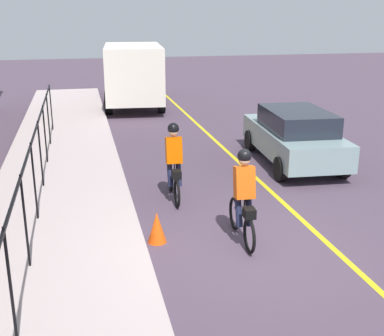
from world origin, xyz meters
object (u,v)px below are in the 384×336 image
(cyclist_follow, at_px, (244,197))
(box_truck_background, at_px, (133,72))
(traffic_cone_near, at_px, (157,227))
(patrol_sedan, at_px, (294,135))
(cyclist_lead, at_px, (174,162))

(cyclist_follow, bearing_deg, box_truck_background, 4.00)
(box_truck_background, relative_size, traffic_cone_near, 11.43)
(cyclist_follow, relative_size, patrol_sedan, 0.40)
(box_truck_background, bearing_deg, cyclist_follow, -173.58)
(cyclist_follow, relative_size, box_truck_background, 0.27)
(box_truck_background, distance_m, traffic_cone_near, 14.52)
(cyclist_follow, bearing_deg, cyclist_lead, 21.53)
(box_truck_background, xyz_separation_m, traffic_cone_near, (-14.41, 1.20, -1.25))
(cyclist_lead, distance_m, box_truck_background, 12.33)
(cyclist_follow, distance_m, patrol_sedan, 5.49)
(patrol_sedan, distance_m, traffic_cone_near, 6.29)
(cyclist_lead, height_order, cyclist_follow, same)
(cyclist_lead, relative_size, patrol_sedan, 0.40)
(cyclist_follow, xyz_separation_m, traffic_cone_near, (0.35, 1.58, -0.61))
(box_truck_background, height_order, traffic_cone_near, box_truck_background)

